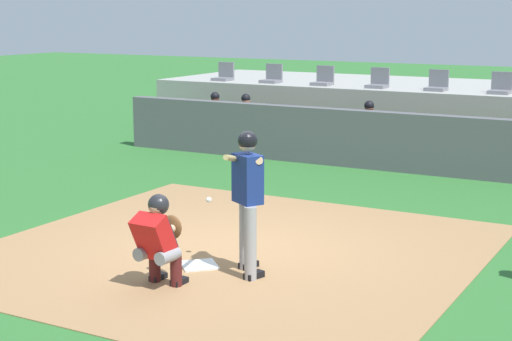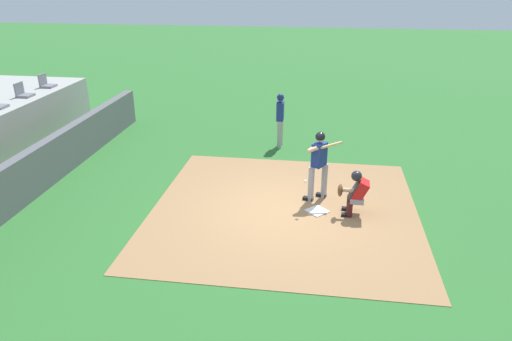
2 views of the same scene
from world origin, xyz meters
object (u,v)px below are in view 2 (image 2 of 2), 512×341
object	(u,v)px
on_deck_batter	(280,117)
batter_at_plate	(319,162)
stadium_seat_7	(23,93)
catcher_crouched	(355,191)
home_plate	(317,211)
stadium_seat_8	(46,83)

from	to	relation	value
on_deck_batter	batter_at_plate	bearing A→B (deg)	-160.65
batter_at_plate	stadium_seat_7	size ratio (longest dim) A/B	3.76
catcher_crouched	home_plate	bearing A→B (deg)	90.12
home_plate	stadium_seat_7	xyz separation A→B (m)	(4.33, 10.18, 1.51)
catcher_crouched	stadium_seat_7	xyz separation A→B (m)	(4.33, 11.03, 0.93)
batter_at_plate	catcher_crouched	world-z (taller)	batter_at_plate
on_deck_batter	stadium_seat_7	world-z (taller)	stadium_seat_7
home_plate	on_deck_batter	world-z (taller)	on_deck_batter
stadium_seat_8	batter_at_plate	bearing A→B (deg)	-116.62
catcher_crouched	on_deck_batter	world-z (taller)	on_deck_batter
catcher_crouched	on_deck_batter	distance (m)	4.96
home_plate	stadium_seat_8	size ratio (longest dim) A/B	0.92
home_plate	batter_at_plate	world-z (taller)	batter_at_plate
stadium_seat_7	stadium_seat_8	size ratio (longest dim) A/B	1.00
home_plate	on_deck_batter	distance (m)	4.74
stadium_seat_7	stadium_seat_8	world-z (taller)	same
home_plate	catcher_crouched	world-z (taller)	catcher_crouched
on_deck_batter	stadium_seat_8	size ratio (longest dim) A/B	3.72
home_plate	on_deck_batter	size ratio (longest dim) A/B	0.25
home_plate	on_deck_batter	bearing A→B (deg)	16.89
on_deck_batter	stadium_seat_7	xyz separation A→B (m)	(-0.10, 8.83, 0.51)
batter_at_plate	catcher_crouched	size ratio (longest dim) A/B	1.17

